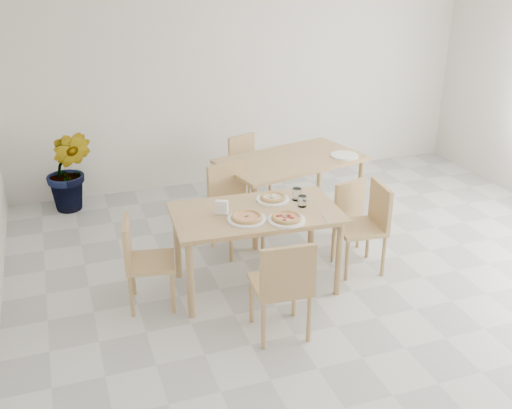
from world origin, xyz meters
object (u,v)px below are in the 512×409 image
object	(u,v)px
plate_mushroom	(273,200)
plate_empty	(344,155)
chair_west	(141,257)
tumbler_a	(297,194)
plate_margherita	(247,219)
chair_north	(233,201)
chair_back_s	(342,208)
pizza_mushroom	(273,197)
second_table	(291,165)
main_table	(256,220)
tumbler_b	(302,201)
chair_east	(368,221)
plate_pepperoni	(287,220)
chair_south	(283,283)
pizza_pepperoni	(287,217)
potted_plant	(69,171)
chair_back_n	(247,163)
napkin_holder	(222,208)
pizza_margherita	(247,217)

from	to	relation	value
plate_mushroom	plate_empty	xyz separation A→B (m)	(1.18, 0.88, 0.00)
chair_west	tumbler_a	bearing A→B (deg)	-75.71
plate_margherita	tumbler_a	distance (m)	0.63
chair_north	chair_back_s	bearing A→B (deg)	-35.93
pizza_mushroom	tumbler_a	world-z (taller)	tumbler_a
chair_back_s	second_table	bearing A→B (deg)	-89.95
main_table	plate_margherita	size ratio (longest dim) A/B	4.54
plate_margherita	pizza_mushroom	bearing A→B (deg)	41.95
plate_margherita	tumbler_b	bearing A→B (deg)	11.35
main_table	tumbler_a	distance (m)	0.47
chair_east	plate_pepperoni	size ratio (longest dim) A/B	2.68
chair_south	chair_back_s	world-z (taller)	chair_south
chair_east	tumbler_b	bearing A→B (deg)	-84.12
pizza_pepperoni	tumbler_a	distance (m)	0.46
chair_north	potted_plant	distance (m)	2.13
chair_back_n	napkin_holder	bearing A→B (deg)	-135.05
chair_north	pizza_margherita	world-z (taller)	chair_north
napkin_holder	chair_east	bearing A→B (deg)	24.12
chair_east	pizza_pepperoni	distance (m)	1.00
napkin_holder	second_table	world-z (taller)	napkin_holder
plate_margherita	napkin_holder	distance (m)	0.25
pizza_margherita	potted_plant	bearing A→B (deg)	118.26
chair_east	pizza_pepperoni	world-z (taller)	chair_east
main_table	tumbler_b	bearing A→B (deg)	-1.69
tumbler_b	pizza_margherita	bearing A→B (deg)	-168.65
plate_mushroom	chair_back_s	xyz separation A→B (m)	(0.83, 0.22, -0.31)
plate_mushroom	plate_pepperoni	size ratio (longest dim) A/B	0.95
potted_plant	chair_back_n	bearing A→B (deg)	-9.50
chair_south	plate_pepperoni	distance (m)	0.65
pizza_pepperoni	chair_back_n	distance (m)	2.31
pizza_margherita	pizza_pepperoni	xyz separation A→B (m)	(0.31, -0.12, 0.00)
tumbler_a	tumbler_b	distance (m)	0.15
plate_pepperoni	second_table	xyz separation A→B (m)	(0.64, 1.45, -0.09)
chair_south	pizza_mushroom	bearing A→B (deg)	-101.66
chair_west	plate_mushroom	world-z (taller)	chair_west
pizza_mushroom	plate_pepperoni	bearing A→B (deg)	-95.88
napkin_holder	chair_back_n	distance (m)	2.17
napkin_holder	potted_plant	bearing A→B (deg)	143.90
chair_west	plate_empty	distance (m)	2.64
plate_mushroom	potted_plant	xyz separation A→B (m)	(-1.69, 2.15, -0.27)
plate_margherita	pizza_mushroom	size ratio (longest dim) A/B	1.15
pizza_margherita	tumbler_a	distance (m)	0.63
napkin_holder	chair_back_s	distance (m)	1.45
plate_mushroom	pizza_mushroom	xyz separation A→B (m)	(-0.00, 0.00, 0.02)
pizza_mushroom	tumbler_b	world-z (taller)	tumbler_b
plate_mushroom	plate_margherita	bearing A→B (deg)	-138.05
tumbler_a	chair_back_s	size ratio (longest dim) A/B	0.14
second_table	pizza_margherita	bearing A→B (deg)	-138.68
chair_north	pizza_mushroom	world-z (taller)	chair_north
chair_north	plate_mushroom	distance (m)	0.71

